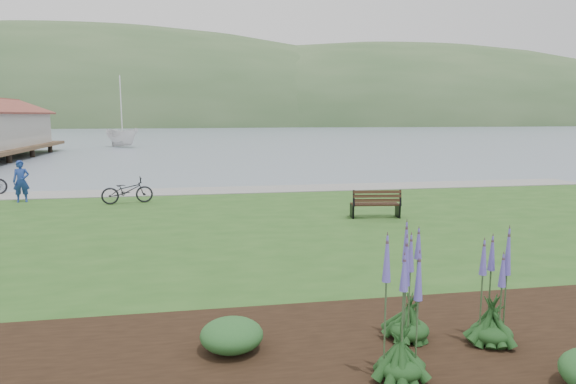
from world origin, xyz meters
The scene contains 13 objects.
ground centered at (0.00, 0.00, 0.00)m, with size 600.00×600.00×0.00m, color slate.
lawn centered at (0.00, -2.00, 0.20)m, with size 34.00×20.00×0.40m, color #274F1C.
shoreline_path centered at (0.00, 6.90, 0.42)m, with size 34.00×2.20×0.03m, color gray.
garden_bed centered at (3.00, -9.80, 0.42)m, with size 24.00×4.40×0.04m, color black.
far_hillside centered at (20.00, 170.00, 0.00)m, with size 580.00×80.00×38.00m, color #385731, non-canonical shape.
park_bench centered at (4.01, -0.27, 0.89)m, with size 1.67×0.86×0.99m.
person centered at (-8.60, 5.23, 1.37)m, with size 0.70×0.48×1.93m, color navy.
bicycle_a centered at (-4.49, 4.15, 0.91)m, with size 1.93×0.67×1.01m, color black.
sailboat centered at (-10.32, 47.74, 0.00)m, with size 10.18×10.36×26.83m, color silver.
echium_0 centered at (2.39, -9.71, 1.16)m, with size 0.62×0.62×1.81m.
echium_4 centered at (1.24, -9.36, 1.25)m, with size 0.62×0.62×2.14m.
echium_5 centered at (0.66, -10.44, 1.29)m, with size 0.62×0.62×2.09m.
shrub_0 centered at (-1.42, -9.26, 0.67)m, with size 0.91×0.91×0.46m, color #1E4C21.
Camera 1 is at (-1.87, -16.26, 3.80)m, focal length 32.00 mm.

